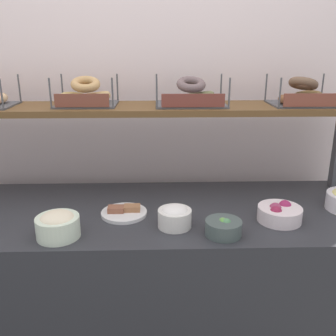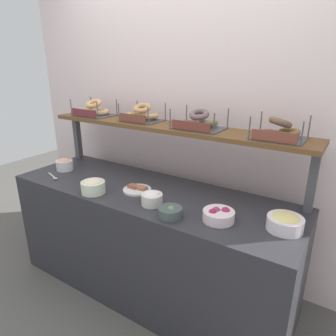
% 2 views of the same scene
% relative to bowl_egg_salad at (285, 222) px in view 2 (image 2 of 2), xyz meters
% --- Properties ---
extents(ground_plane, '(8.00, 8.00, 0.00)m').
position_rel_bowl_egg_salad_xyz_m(ground_plane, '(-0.95, 0.03, -0.90)').
color(ground_plane, '#595651').
extents(back_wall, '(3.35, 0.06, 2.40)m').
position_rel_bowl_egg_salad_xyz_m(back_wall, '(-0.95, 0.58, 0.30)').
color(back_wall, white).
rests_on(back_wall, ground_plane).
extents(deli_counter, '(2.15, 0.70, 0.85)m').
position_rel_bowl_egg_salad_xyz_m(deli_counter, '(-0.95, 0.03, -0.47)').
color(deli_counter, '#2D2D33').
rests_on(deli_counter, ground_plane).
extents(shelf_riser_left, '(0.05, 0.05, 0.40)m').
position_rel_bowl_egg_salad_xyz_m(shelf_riser_left, '(-1.96, 0.30, 0.15)').
color(shelf_riser_left, '#4C4C51').
rests_on(shelf_riser_left, deli_counter).
extents(shelf_riser_right, '(0.05, 0.05, 0.40)m').
position_rel_bowl_egg_salad_xyz_m(shelf_riser_right, '(0.07, 0.30, 0.15)').
color(shelf_riser_right, '#4C4C51').
rests_on(shelf_riser_right, deli_counter).
extents(upper_shelf, '(2.11, 0.32, 0.03)m').
position_rel_bowl_egg_salad_xyz_m(upper_shelf, '(-0.95, 0.30, 0.37)').
color(upper_shelf, brown).
rests_on(upper_shelf, shelf_riser_left).
extents(bowl_egg_salad, '(0.20, 0.20, 0.10)m').
position_rel_bowl_egg_salad_xyz_m(bowl_egg_salad, '(0.00, 0.00, 0.00)').
color(bowl_egg_salad, white).
rests_on(bowl_egg_salad, deli_counter).
extents(bowl_lox_spread, '(0.14, 0.14, 0.11)m').
position_rel_bowl_egg_salad_xyz_m(bowl_lox_spread, '(-1.80, -0.00, 0.00)').
color(bowl_lox_spread, silver).
rests_on(bowl_lox_spread, deli_counter).
extents(bowl_cream_cheese, '(0.14, 0.14, 0.09)m').
position_rel_bowl_egg_salad_xyz_m(bowl_cream_cheese, '(-0.79, -0.14, -0.00)').
color(bowl_cream_cheese, silver).
rests_on(bowl_cream_cheese, deli_counter).
extents(bowl_beet_salad, '(0.18, 0.18, 0.08)m').
position_rel_bowl_egg_salad_xyz_m(bowl_beet_salad, '(-0.35, -0.10, -0.01)').
color(bowl_beet_salad, white).
rests_on(bowl_beet_salad, deli_counter).
extents(bowl_potato_salad, '(0.17, 0.17, 0.11)m').
position_rel_bowl_egg_salad_xyz_m(bowl_potato_salad, '(-1.25, -0.21, 0.00)').
color(bowl_potato_salad, silver).
rests_on(bowl_potato_salad, deli_counter).
extents(bowl_veggie_mix, '(0.14, 0.14, 0.07)m').
position_rel_bowl_egg_salad_xyz_m(bowl_veggie_mix, '(-0.60, -0.22, -0.02)').
color(bowl_veggie_mix, '#465250').
rests_on(bowl_veggie_mix, deli_counter).
extents(serving_plate_white, '(0.20, 0.20, 0.04)m').
position_rel_bowl_egg_salad_xyz_m(serving_plate_white, '(-1.01, -0.02, -0.04)').
color(serving_plate_white, white).
rests_on(serving_plate_white, deli_counter).
extents(serving_spoon_near_plate, '(0.17, 0.08, 0.01)m').
position_rel_bowl_egg_salad_xyz_m(serving_spoon_near_plate, '(-1.73, -0.18, -0.04)').
color(serving_spoon_near_plate, '#B7B7BC').
rests_on(serving_spoon_near_plate, deli_counter).
extents(bagel_basket_plain, '(0.32, 0.24, 0.14)m').
position_rel_bowl_egg_salad_xyz_m(bagel_basket_plain, '(-1.71, 0.29, 0.43)').
color(bagel_basket_plain, '#4C4C51').
rests_on(bagel_basket_plain, upper_shelf).
extents(bagel_basket_sesame, '(0.29, 0.26, 0.14)m').
position_rel_bowl_egg_salad_xyz_m(bagel_basket_sesame, '(-1.20, 0.31, 0.43)').
color(bagel_basket_sesame, '#4C4C51').
rests_on(bagel_basket_sesame, upper_shelf).
extents(bagel_basket_poppy, '(0.34, 0.26, 0.14)m').
position_rel_bowl_egg_salad_xyz_m(bagel_basket_poppy, '(-0.70, 0.29, 0.43)').
color(bagel_basket_poppy, '#4C4C51').
rests_on(bagel_basket_poppy, upper_shelf).
extents(bagel_basket_cinnamon_raisin, '(0.30, 0.26, 0.14)m').
position_rel_bowl_egg_salad_xyz_m(bagel_basket_cinnamon_raisin, '(-0.16, 0.29, 0.43)').
color(bagel_basket_cinnamon_raisin, '#4C4C51').
rests_on(bagel_basket_cinnamon_raisin, upper_shelf).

